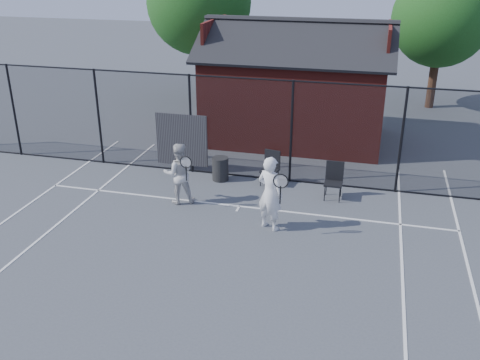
% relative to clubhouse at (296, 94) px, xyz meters
% --- Properties ---
extents(ground, '(80.00, 80.00, 0.00)m').
position_rel_clubhouse_xyz_m(ground, '(-0.50, -9.00, -1.61)').
color(ground, '#484C52').
rests_on(ground, ground).
extents(court_lines, '(11.02, 18.00, 0.01)m').
position_rel_clubhouse_xyz_m(court_lines, '(-0.50, -10.32, -1.60)').
color(court_lines, white).
rests_on(court_lines, ground).
extents(fence, '(22.04, 3.00, 3.00)m').
position_rel_clubhouse_xyz_m(fence, '(-0.80, -4.00, -0.16)').
color(fence, black).
rests_on(fence, ground).
extents(clubhouse, '(6.50, 4.36, 4.19)m').
position_rel_clubhouse_xyz_m(clubhouse, '(0.00, 0.00, 0.00)').
color(clubhouse, maroon).
rests_on(clubhouse, ground).
extents(tree_left, '(4.48, 4.48, 6.44)m').
position_rel_clubhouse_xyz_m(tree_left, '(-5.00, 4.50, 2.58)').
color(tree_left, '#371E16').
rests_on(tree_left, ground).
extents(tree_right, '(3.97, 3.97, 5.70)m').
position_rel_clubhouse_xyz_m(tree_right, '(5.00, 5.50, 2.10)').
color(tree_right, '#371E16').
rests_on(tree_right, ground).
extents(player_front, '(0.89, 0.73, 1.85)m').
position_rel_clubhouse_xyz_m(player_front, '(0.50, -6.97, -0.68)').
color(player_front, white).
rests_on(player_front, ground).
extents(player_back, '(0.99, 0.90, 1.66)m').
position_rel_clubhouse_xyz_m(player_back, '(-2.12, -6.13, -0.77)').
color(player_back, silver).
rests_on(player_back, ground).
extents(chair_left, '(0.55, 0.57, 0.98)m').
position_rel_clubhouse_xyz_m(chair_left, '(-0.02, -4.40, -1.12)').
color(chair_left, black).
rests_on(chair_left, ground).
extents(chair_right, '(0.48, 0.50, 1.00)m').
position_rel_clubhouse_xyz_m(chair_right, '(1.84, -4.90, -1.11)').
color(chair_right, black).
rests_on(chair_right, ground).
extents(waste_bin, '(0.57, 0.57, 0.70)m').
position_rel_clubhouse_xyz_m(waste_bin, '(-1.49, -4.40, -1.26)').
color(waste_bin, black).
rests_on(waste_bin, ground).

